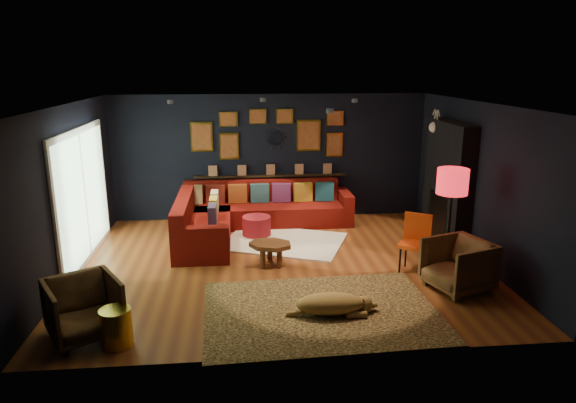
{
  "coord_description": "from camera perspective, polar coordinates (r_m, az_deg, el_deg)",
  "views": [
    {
      "loc": [
        -0.67,
        -7.83,
        3.18
      ],
      "look_at": [
        0.13,
        0.3,
        0.99
      ],
      "focal_mm": 32.0,
      "sensor_mm": 36.0,
      "label": 1
    }
  ],
  "objects": [
    {
      "name": "shag_rug",
      "position": [
        9.5,
        -0.53,
        -4.45
      ],
      "size": [
        2.55,
        2.23,
        0.03
      ],
      "primitive_type": "cube",
      "rotation": [
        0.0,
        0.0,
        -0.38
      ],
      "color": "white",
      "rests_on": "ground"
    },
    {
      "name": "gallery_wall",
      "position": [
        10.66,
        -2.06,
        7.6
      ],
      "size": [
        3.15,
        0.04,
        1.02
      ],
      "color": "gold",
      "rests_on": "room_walls"
    },
    {
      "name": "ceiling_spots",
      "position": [
        8.68,
        -1.2,
        10.91
      ],
      "size": [
        3.3,
        2.5,
        0.06
      ],
      "color": "black",
      "rests_on": "room_walls"
    },
    {
      "name": "pouf",
      "position": [
        9.8,
        -3.51,
        -2.69
      ],
      "size": [
        0.54,
        0.54,
        0.36
      ],
      "primitive_type": "cylinder",
      "color": "maroon",
      "rests_on": "shag_rug"
    },
    {
      "name": "armchair_right",
      "position": [
        7.84,
        18.39,
        -6.47
      ],
      "size": [
        0.97,
        1.0,
        0.83
      ],
      "primitive_type": "imported",
      "rotation": [
        0.0,
        0.0,
        -1.24
      ],
      "color": "#A2703D",
      "rests_on": "ground"
    },
    {
      "name": "armchair_left",
      "position": [
        6.68,
        -21.77,
        -10.68
      ],
      "size": [
        1.05,
        1.03,
        0.81
      ],
      "primitive_type": "imported",
      "rotation": [
        0.0,
        0.0,
        0.53
      ],
      "color": "#A2703D",
      "rests_on": "ground"
    },
    {
      "name": "room_walls",
      "position": [
        8.02,
        -0.72,
        3.59
      ],
      "size": [
        6.5,
        6.5,
        6.5
      ],
      "color": "black",
      "rests_on": "ground"
    },
    {
      "name": "sunburst_mirror",
      "position": [
        10.68,
        -1.45,
        7.04
      ],
      "size": [
        0.47,
        0.16,
        0.47
      ],
      "color": "silver",
      "rests_on": "room_walls"
    },
    {
      "name": "deer_head",
      "position": [
        10.05,
        16.85,
        7.92
      ],
      "size": [
        0.5,
        0.28,
        0.45
      ],
      "color": "white",
      "rests_on": "fireplace"
    },
    {
      "name": "sliding_door",
      "position": [
        9.05,
        -21.79,
        0.63
      ],
      "size": [
        0.06,
        2.8,
        2.2
      ],
      "color": "white",
      "rests_on": "ground"
    },
    {
      "name": "floor_lamp",
      "position": [
        8.04,
        17.78,
        1.64
      ],
      "size": [
        0.46,
        0.46,
        1.69
      ],
      "color": "black",
      "rests_on": "ground"
    },
    {
      "name": "leopard_rug",
      "position": [
        6.97,
        3.68,
        -12.07
      ],
      "size": [
        3.15,
        2.3,
        0.02
      ],
      "primitive_type": "cube",
      "rotation": [
        0.0,
        0.0,
        0.04
      ],
      "color": "tan",
      "rests_on": "ground"
    },
    {
      "name": "dog",
      "position": [
        6.82,
        4.74,
        -10.85
      ],
      "size": [
        1.25,
        0.65,
        0.39
      ],
      "primitive_type": null,
      "rotation": [
        0.0,
        0.0,
        -0.04
      ],
      "color": "tan",
      "rests_on": "leopard_rug"
    },
    {
      "name": "orange_chair",
      "position": [
        8.32,
        13.99,
        -3.95
      ],
      "size": [
        0.6,
        0.6,
        0.92
      ],
      "rotation": [
        0.0,
        0.0,
        -0.59
      ],
      "color": "black",
      "rests_on": "ground"
    },
    {
      "name": "coffee_table",
      "position": [
        8.35,
        -1.96,
        -5.07
      ],
      "size": [
        0.84,
        0.73,
        0.36
      ],
      "rotation": [
        0.0,
        0.0,
        -0.3
      ],
      "color": "brown",
      "rests_on": "shag_rug"
    },
    {
      "name": "ledge",
      "position": [
        10.77,
        -1.93,
        2.89
      ],
      "size": [
        3.2,
        0.12,
        0.04
      ],
      "primitive_type": "cube",
      "color": "black",
      "rests_on": "room_walls"
    },
    {
      "name": "gold_stool",
      "position": [
        6.44,
        -18.54,
        -13.12
      ],
      "size": [
        0.36,
        0.36,
        0.45
      ],
      "primitive_type": "cylinder",
      "color": "gold",
      "rests_on": "ground"
    },
    {
      "name": "sectional",
      "position": [
        10.06,
        -5.07,
        -1.56
      ],
      "size": [
        3.41,
        2.69,
        0.86
      ],
      "color": "maroon",
      "rests_on": "ground"
    },
    {
      "name": "fireplace",
      "position": [
        9.75,
        17.24,
        1.54
      ],
      "size": [
        0.31,
        1.6,
        2.2
      ],
      "color": "black",
      "rests_on": "ground"
    },
    {
      "name": "floor",
      "position": [
        8.48,
        -0.68,
        -7.02
      ],
      "size": [
        6.5,
        6.5,
        0.0
      ],
      "primitive_type": "plane",
      "color": "brown",
      "rests_on": "ground"
    }
  ]
}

